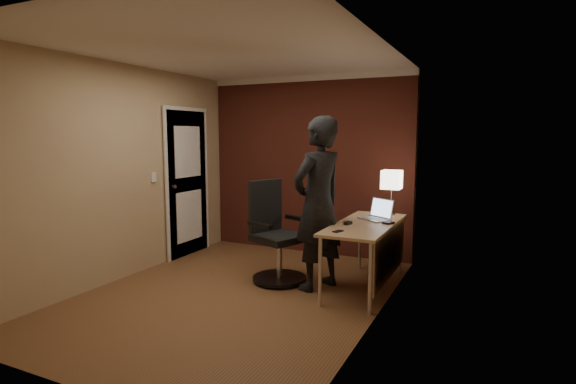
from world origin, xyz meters
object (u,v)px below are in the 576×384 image
object	(u,v)px
desk	(371,235)
wallet	(389,223)
desk_lamp	(392,180)
person	(318,204)
mouse	(347,223)
laptop	(378,214)
phone	(338,231)
office_chair	(275,238)

from	to	relation	value
desk	wallet	bearing A→B (deg)	26.61
desk	desk_lamp	size ratio (longest dim) A/B	2.80
wallet	person	xyz separation A→B (m)	(-0.71, -0.28, 0.20)
mouse	wallet	world-z (taller)	mouse
desk	desk_lamp	world-z (taller)	desk_lamp
desk	wallet	size ratio (longest dim) A/B	13.64
desk_lamp	laptop	distance (m)	0.49
phone	office_chair	world-z (taller)	office_chair
desk_lamp	person	bearing A→B (deg)	-126.22
desk	phone	bearing A→B (deg)	-110.37
desk	laptop	size ratio (longest dim) A/B	3.60
wallet	office_chair	xyz separation A→B (m)	(-1.24, -0.25, -0.24)
wallet	laptop	bearing A→B (deg)	129.14
laptop	wallet	size ratio (longest dim) A/B	3.79
laptop	office_chair	world-z (taller)	office_chair
desk_lamp	office_chair	bearing A→B (deg)	-144.97
desk_lamp	person	distance (m)	1.05
mouse	office_chair	xyz separation A→B (m)	(-0.86, -0.02, -0.24)
desk_lamp	person	xyz separation A→B (m)	(-0.61, -0.83, -0.21)
desk_lamp	laptop	bearing A→B (deg)	-102.45
laptop	mouse	distance (m)	0.49
office_chair	mouse	bearing A→B (deg)	1.64
phone	wallet	size ratio (longest dim) A/B	1.05
mouse	phone	size ratio (longest dim) A/B	0.87
desk_lamp	wallet	xyz separation A→B (m)	(0.10, -0.55, -0.41)
phone	person	world-z (taller)	person
desk	person	bearing A→B (deg)	-159.81
office_chair	person	world-z (taller)	person
mouse	phone	world-z (taller)	mouse
laptop	mouse	xyz separation A→B (m)	(-0.21, -0.44, -0.05)
mouse	wallet	distance (m)	0.45
mouse	phone	xyz separation A→B (m)	(0.03, -0.39, -0.01)
phone	person	distance (m)	0.52
office_chair	person	distance (m)	0.69
desk_lamp	laptop	world-z (taller)	desk_lamp
person	mouse	bearing A→B (deg)	121.01
desk	desk_lamp	distance (m)	0.84
desk	desk_lamp	bearing A→B (deg)	84.22
desk_lamp	phone	xyz separation A→B (m)	(-0.26, -1.17, -0.41)
mouse	desk_lamp	bearing A→B (deg)	85.68
laptop	office_chair	bearing A→B (deg)	-156.45
desk_lamp	person	world-z (taller)	person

